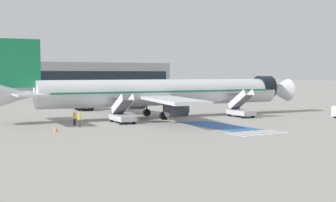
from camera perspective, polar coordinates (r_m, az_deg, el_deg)
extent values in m
plane|color=gray|center=(69.25, -0.91, -2.04)|extent=(600.00, 600.00, 0.00)
cube|color=gold|center=(69.59, -0.31, -2.01)|extent=(81.47, 6.75, 0.01)
cube|color=#2856A8|center=(58.84, 6.09, -3.02)|extent=(4.66, 11.78, 0.01)
cube|color=silver|center=(50.42, 8.22, -4.12)|extent=(0.44, 3.60, 0.01)
cube|color=silver|center=(51.17, 9.27, -4.02)|extent=(0.44, 3.60, 0.01)
cube|color=silver|center=(51.95, 10.29, -3.92)|extent=(0.44, 3.60, 0.01)
cube|color=silver|center=(52.73, 11.28, -3.82)|extent=(0.44, 3.60, 0.01)
cube|color=silver|center=(53.54, 12.23, -3.72)|extent=(0.44, 3.60, 0.01)
cube|color=silver|center=(54.36, 13.16, -3.63)|extent=(0.44, 3.60, 0.01)
cylinder|color=silver|center=(69.34, -0.31, 1.06)|extent=(37.91, 6.85, 3.84)
cone|color=silver|center=(80.69, 13.23, 1.30)|extent=(4.51, 4.09, 3.76)
cone|color=silver|center=(63.02, -18.41, 0.65)|extent=(6.04, 4.14, 3.69)
cylinder|color=black|center=(78.88, 11.62, 1.63)|extent=(2.61, 4.05, 3.88)
cube|color=#197A4C|center=(69.33, -0.31, 1.22)|extent=(34.91, 6.69, 0.24)
cube|color=silver|center=(76.01, -5.50, 0.82)|extent=(5.59, 16.86, 0.44)
cylinder|color=#38383D|center=(75.29, -3.98, -0.20)|extent=(2.95, 2.36, 2.14)
cube|color=silver|center=(60.06, 0.34, 0.15)|extent=(8.12, 17.23, 0.44)
cylinder|color=#38383D|center=(62.15, 1.05, -0.96)|extent=(2.95, 2.36, 2.14)
cube|color=#197A4C|center=(63.09, -17.70, 4.40)|extent=(5.39, 0.79, 6.29)
cube|color=silver|center=(66.82, -17.61, 0.98)|extent=(3.94, 6.40, 0.24)
cube|color=silver|center=(59.62, -16.57, 0.72)|extent=(3.94, 6.40, 0.24)
cylinder|color=#38383D|center=(76.10, 8.68, -0.16)|extent=(0.20, 0.20, 2.93)
cylinder|color=black|center=(76.20, 8.67, -1.26)|extent=(0.86, 0.35, 0.84)
cylinder|color=#38383D|center=(71.46, -2.62, -0.38)|extent=(0.24, 0.24, 2.61)
cylinder|color=black|center=(71.56, -2.62, -1.42)|extent=(1.14, 0.69, 1.10)
cylinder|color=#38383D|center=(65.97, -0.53, -0.69)|extent=(0.24, 0.24, 2.61)
cylinder|color=black|center=(66.08, -0.53, -1.82)|extent=(1.14, 0.69, 1.10)
cube|color=#ADB2BA|center=(70.87, 8.88, -1.39)|extent=(2.58, 4.96, 0.70)
cylinder|color=black|center=(71.76, 7.49, -1.60)|extent=(0.28, 0.72, 0.70)
cylinder|color=black|center=(72.81, 8.72, -1.53)|extent=(0.28, 0.72, 0.70)
cylinder|color=black|center=(69.00, 9.04, -1.81)|extent=(0.28, 0.72, 0.70)
cylinder|color=black|center=(70.09, 10.29, -1.74)|extent=(0.28, 0.72, 0.70)
cube|color=#4C4C51|center=(70.76, 8.89, -0.17)|extent=(1.76, 4.26, 2.44)
cube|color=#4C4C51|center=(72.58, 7.86, 0.83)|extent=(1.73, 1.23, 0.12)
cube|color=silver|center=(70.30, 8.38, 0.19)|extent=(0.42, 4.54, 3.13)
cube|color=silver|center=(71.18, 9.40, 0.22)|extent=(0.42, 4.54, 3.13)
cube|color=#ADB2BA|center=(62.06, -5.56, -2.04)|extent=(2.58, 4.96, 0.70)
cylinder|color=black|center=(63.35, -6.88, -2.25)|extent=(0.28, 0.72, 0.70)
cylinder|color=black|center=(63.99, -5.30, -2.19)|extent=(0.28, 0.72, 0.70)
cylinder|color=black|center=(60.21, -5.83, -2.54)|extent=(0.28, 0.72, 0.70)
cylinder|color=black|center=(60.87, -4.18, -2.47)|extent=(0.28, 0.72, 0.70)
cube|color=#4C4C51|center=(61.95, -5.57, -0.77)|extent=(1.76, 4.25, 2.19)
cube|color=#4C4C51|center=(64.02, -6.29, 0.27)|extent=(1.73, 1.23, 0.12)
cube|color=silver|center=(61.65, -6.24, -0.36)|extent=(0.42, 4.50, 2.90)
cube|color=silver|center=(62.19, -4.91, -0.32)|extent=(0.42, 4.50, 2.90)
cube|color=#38383D|center=(85.90, -10.41, -0.51)|extent=(3.80, 8.77, 0.60)
cube|color=silver|center=(89.93, -10.93, -0.03)|extent=(2.64, 2.23, 1.60)
cube|color=black|center=(90.84, -11.04, 0.21)|extent=(1.98, 0.35, 0.70)
cylinder|color=#B7BCC4|center=(85.44, -10.37, 0.48)|extent=(3.32, 6.15, 2.43)
cylinder|color=gold|center=(85.44, -10.37, 0.48)|extent=(2.50, 0.73, 2.48)
cylinder|color=black|center=(89.40, -11.63, -0.57)|extent=(0.43, 0.99, 0.96)
cylinder|color=black|center=(89.84, -10.14, -0.53)|extent=(0.43, 0.99, 0.96)
cylinder|color=black|center=(85.24, -11.13, -0.75)|extent=(0.43, 0.99, 0.96)
cylinder|color=black|center=(85.70, -9.57, -0.71)|extent=(0.43, 0.99, 0.96)
cylinder|color=black|center=(82.93, -10.83, -0.86)|extent=(0.43, 0.99, 0.96)
cylinder|color=black|center=(83.40, -9.23, -0.82)|extent=(0.43, 0.99, 0.96)
cylinder|color=black|center=(72.91, 19.69, -1.71)|extent=(0.66, 0.31, 0.64)
cylinder|color=black|center=(66.05, -0.13, -1.97)|extent=(0.14, 0.14, 0.77)
cylinder|color=black|center=(66.17, -0.23, -1.96)|extent=(0.14, 0.14, 0.77)
cube|color=yellow|center=(66.05, -0.18, -1.37)|extent=(0.31, 0.46, 0.61)
cube|color=silver|center=(66.05, -0.18, -1.37)|extent=(0.33, 0.47, 0.06)
sphere|color=beige|center=(66.01, -0.18, -1.01)|extent=(0.21, 0.21, 0.21)
cylinder|color=#2D2D33|center=(58.04, -10.73, -2.72)|extent=(0.14, 0.14, 0.88)
cylinder|color=#2D2D33|center=(57.87, -10.70, -2.74)|extent=(0.14, 0.14, 0.88)
cube|color=yellow|center=(57.88, -10.72, -1.96)|extent=(0.27, 0.44, 0.69)
cube|color=silver|center=(57.88, -10.72, -1.96)|extent=(0.28, 0.45, 0.06)
sphere|color=beige|center=(57.84, -10.73, -1.50)|extent=(0.24, 0.24, 0.24)
cylinder|color=#191E38|center=(60.45, -11.25, -2.52)|extent=(0.14, 0.14, 0.81)
cylinder|color=#191E38|center=(60.39, -11.39, -2.52)|extent=(0.14, 0.14, 0.81)
cube|color=yellow|center=(60.35, -11.33, -1.84)|extent=(0.44, 0.25, 0.64)
cube|color=silver|center=(60.35, -11.33, -1.84)|extent=(0.45, 0.26, 0.06)
sphere|color=brown|center=(60.31, -11.33, -1.43)|extent=(0.22, 0.22, 0.22)
cone|color=orange|center=(54.37, -13.55, -3.35)|extent=(0.48, 0.48, 0.53)
cylinder|color=white|center=(54.36, -13.55, -3.32)|extent=(0.26, 0.26, 0.06)
cube|color=#9EA3A8|center=(148.37, -13.42, 2.70)|extent=(74.26, 12.00, 9.93)
cube|color=#19232D|center=(142.60, -12.70, 2.88)|extent=(71.29, 0.10, 3.48)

